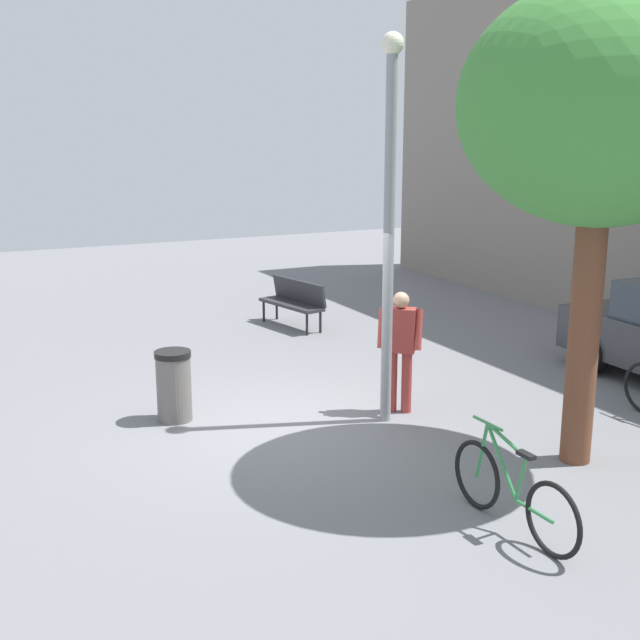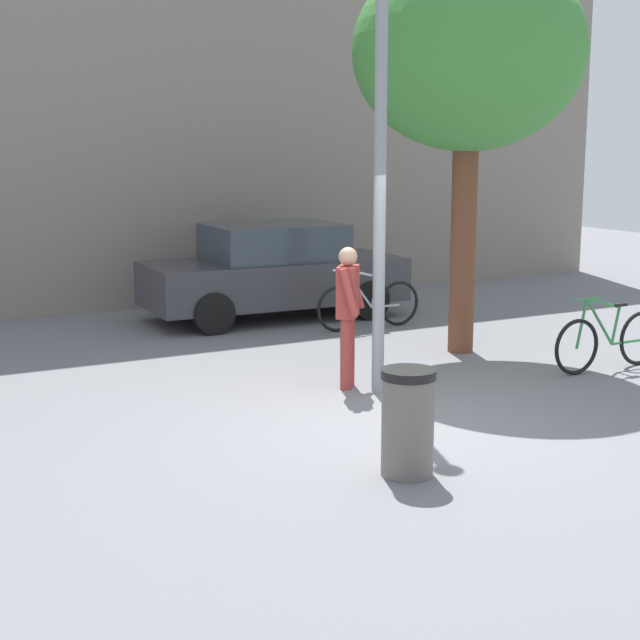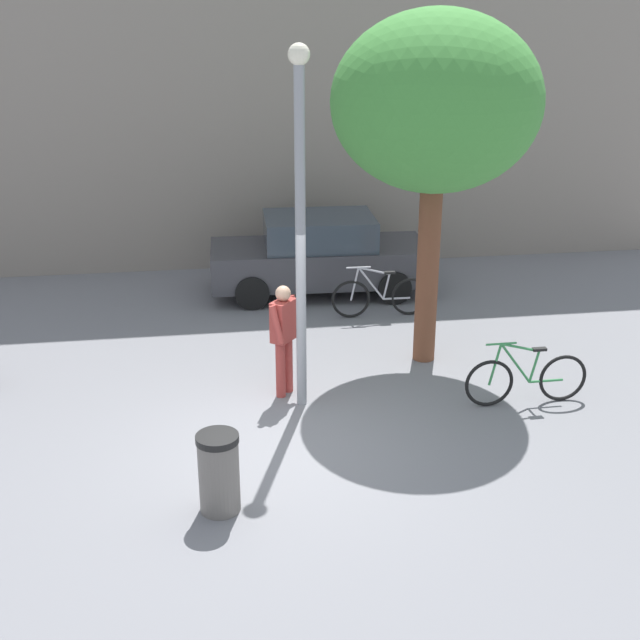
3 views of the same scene
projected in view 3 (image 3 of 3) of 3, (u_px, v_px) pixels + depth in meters
The scene contains 9 objects.
ground_plane at pixel (280, 450), 10.54m from camera, with size 36.00×36.00×0.00m, color slate.
building_facade at pixel (234, 96), 17.56m from camera, with size 19.79×2.00×7.04m, color gray.
lamppost at pixel (300, 212), 10.78m from camera, with size 0.28×0.28×4.91m.
person_by_lamppost at pixel (284, 333), 11.73m from camera, with size 0.55×0.60×1.67m.
plaza_tree at pixel (436, 105), 11.84m from camera, with size 3.07×3.07×5.34m.
bicycle_silver at pixel (380, 296), 14.94m from camera, with size 1.81×0.08×0.97m.
bicycle_green at pixel (526, 379), 11.64m from camera, with size 1.81×0.08×0.97m.
parked_car_charcoal at pixel (319, 255), 16.05m from camera, with size 4.26×1.94×1.55m.
trash_bin at pixel (219, 473), 9.13m from camera, with size 0.48×0.48×0.95m.
Camera 3 is at (-0.85, -9.21, 5.34)m, focal length 46.13 mm.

